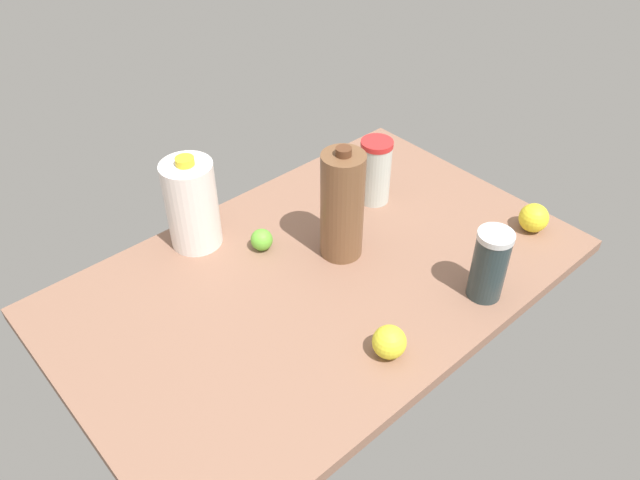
% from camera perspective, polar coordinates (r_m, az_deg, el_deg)
% --- Properties ---
extents(countertop, '(1.20, 0.76, 0.03)m').
position_cam_1_polar(countertop, '(1.47, 0.00, -3.47)').
color(countertop, '#8A614D').
rests_on(countertop, ground).
extents(chocolate_milk_jug, '(0.10, 0.10, 0.29)m').
position_cam_1_polar(chocolate_milk_jug, '(1.43, 2.04, 3.16)').
color(chocolate_milk_jug, brown).
rests_on(chocolate_milk_jug, countertop).
extents(milk_jug, '(0.12, 0.12, 0.24)m').
position_cam_1_polar(milk_jug, '(1.51, -11.65, 3.22)').
color(milk_jug, white).
rests_on(milk_jug, countertop).
extents(shaker_bottle, '(0.08, 0.08, 0.17)m').
position_cam_1_polar(shaker_bottle, '(1.40, 15.24, -2.18)').
color(shaker_bottle, '#2A383A').
rests_on(shaker_bottle, countertop).
extents(tumbler_cup, '(0.08, 0.08, 0.18)m').
position_cam_1_polar(tumbler_cup, '(1.64, 5.08, 6.30)').
color(tumbler_cup, silver).
rests_on(tumbler_cup, countertop).
extents(lemon_loose, '(0.07, 0.07, 0.07)m').
position_cam_1_polar(lemon_loose, '(1.27, 6.35, -9.25)').
color(lemon_loose, yellow).
rests_on(lemon_loose, countertop).
extents(lime_beside_bowl, '(0.05, 0.05, 0.05)m').
position_cam_1_polar(lime_beside_bowl, '(1.51, -5.35, 0.03)').
color(lime_beside_bowl, '#64B935').
rests_on(lime_beside_bowl, countertop).
extents(lemon_by_jug, '(0.07, 0.07, 0.07)m').
position_cam_1_polar(lemon_by_jug, '(1.65, 18.96, 1.93)').
color(lemon_by_jug, yellow).
rests_on(lemon_by_jug, countertop).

